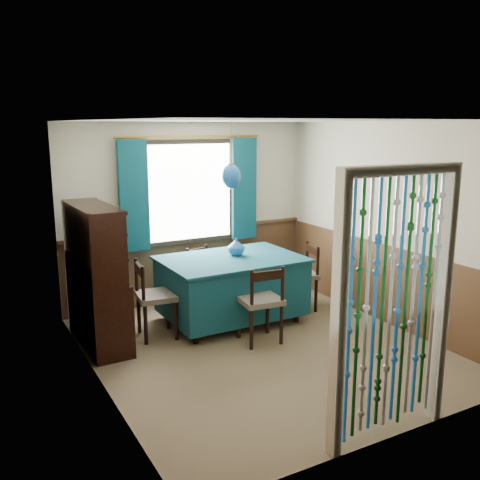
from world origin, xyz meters
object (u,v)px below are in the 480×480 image
chair_far (204,275)px  chair_left (154,297)px  chair_right (301,275)px  pendant_lamp (231,176)px  vase_sideboard (94,262)px  chair_near (261,301)px  dining_table (231,285)px  vase_table (236,247)px  sideboard (97,296)px  bowl_shelf (104,251)px

chair_far → chair_left: bearing=21.6°
chair_right → pendant_lamp: size_ratio=1.12×
vase_sideboard → chair_right: bearing=-9.2°
chair_far → chair_right: bearing=132.0°
chair_near → chair_right: bearing=39.6°
chair_near → vase_sideboard: (-1.58, 1.15, 0.41)m
dining_table → vase_table: 0.48m
sideboard → pendant_lamp: pendant_lamp is taller
dining_table → vase_table: (0.12, 0.09, 0.46)m
chair_near → chair_far: chair_near is taller
vase_sideboard → dining_table: bearing=-13.8°
pendant_lamp → vase_sideboard: (-1.60, 0.39, -0.96)m
sideboard → chair_far: bearing=18.8°
chair_far → vase_sideboard: vase_sideboard is taller
pendant_lamp → vase_sideboard: 1.91m
chair_far → bowl_shelf: bearing=11.7°
chair_near → sideboard: 1.86m
chair_near → chair_right: (1.07, 0.72, -0.01)m
chair_right → bowl_shelf: 2.73m
chair_near → pendant_lamp: pendant_lamp is taller
sideboard → vase_table: 1.82m
chair_right → vase_sideboard: (-2.66, 0.43, 0.42)m
chair_left → bowl_shelf: 0.85m
chair_near → sideboard: (-1.64, 0.86, 0.08)m
chair_right → chair_left: bearing=103.0°
chair_right → vase_table: (-0.93, 0.13, 0.46)m
pendant_lamp → vase_sideboard: pendant_lamp is taller
chair_right → vase_sideboard: vase_sideboard is taller
sideboard → pendant_lamp: (1.66, -0.10, 1.29)m
sideboard → pendant_lamp: 2.11m
chair_near → vase_sideboard: bearing=149.5°
bowl_shelf → vase_sideboard: size_ratio=1.09×
chair_far → chair_left: (-0.97, -0.72, 0.05)m
chair_right → vase_table: bearing=95.7°
pendant_lamp → chair_near: bearing=-91.6°
chair_far → chair_right: chair_right is taller
vase_table → pendant_lamp: bearing=-142.2°
dining_table → chair_near: (-0.02, -0.76, 0.01)m
chair_right → chair_far: bearing=70.2°
sideboard → pendant_lamp: bearing=-5.0°
chair_right → bowl_shelf: (-2.66, -0.03, 0.65)m
pendant_lamp → chair_left: bearing=-178.9°
chair_left → chair_right: chair_left is taller
chair_right → pendant_lamp: (-1.05, 0.04, 1.37)m
sideboard → vase_sideboard: size_ratio=8.62×
chair_far → pendant_lamp: 1.58m
bowl_shelf → vase_sideboard: (0.00, 0.46, -0.23)m
chair_far → vase_sideboard: 1.64m
chair_right → vase_sideboard: size_ratio=4.81×
chair_far → chair_right: 1.33m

